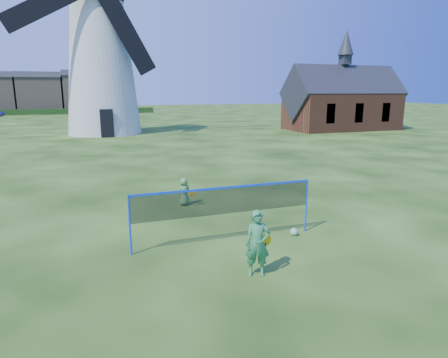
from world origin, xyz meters
The scene contains 7 objects.
ground centered at (0.00, 0.00, 0.00)m, with size 220.00×220.00×0.00m, color black.
windmill centered at (-1.73, 29.16, 7.15)m, with size 15.50×6.80×20.87m.
chapel centered at (22.33, 25.11, 2.85)m, with size 12.00×5.82×10.15m.
badminton_net centered at (-0.15, -0.57, 1.14)m, with size 5.05×0.05×1.55m.
player_girl centered at (-0.14, -2.64, 0.75)m, with size 0.74×0.52×1.50m.
player_boy centered at (-0.35, 3.19, 0.50)m, with size 0.63×0.43×1.00m.
play_ball centered at (1.85, -0.78, 0.11)m, with size 0.22×0.22×0.22m, color green.
Camera 1 is at (-3.48, -9.81, 4.00)m, focal length 30.85 mm.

